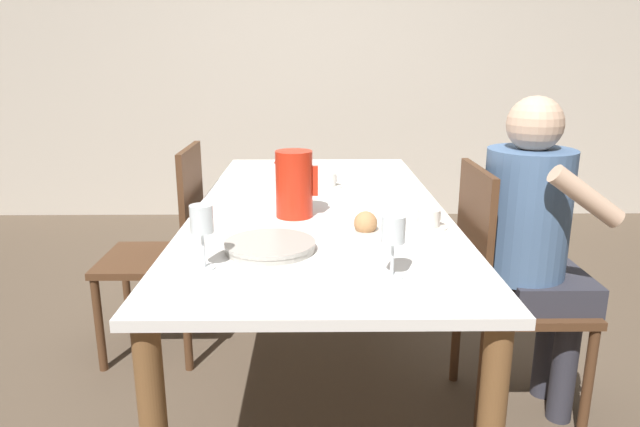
# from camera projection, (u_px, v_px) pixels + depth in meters

# --- Properties ---
(ground_plane) EXTENTS (20.00, 20.00, 0.00)m
(ground_plane) POSITION_uv_depth(u_px,v_px,m) (319.00, 366.00, 2.49)
(ground_plane) COLOR brown
(wall_back) EXTENTS (10.00, 0.06, 2.60)m
(wall_back) POSITION_uv_depth(u_px,v_px,m) (316.00, 57.00, 4.55)
(wall_back) COLOR beige
(wall_back) RESTS_ON ground_plane
(dining_table) EXTENTS (0.97, 2.08, 0.73)m
(dining_table) POSITION_uv_depth(u_px,v_px,m) (319.00, 224.00, 2.32)
(dining_table) COLOR white
(dining_table) RESTS_ON ground_plane
(chair_person_side) EXTENTS (0.42, 0.42, 0.94)m
(chair_person_side) POSITION_uv_depth(u_px,v_px,m) (503.00, 287.00, 2.08)
(chair_person_side) COLOR #51331E
(chair_person_side) RESTS_ON ground_plane
(chair_opposite) EXTENTS (0.42, 0.42, 0.94)m
(chair_opposite) POSITION_uv_depth(u_px,v_px,m) (167.00, 247.00, 2.51)
(chair_opposite) COLOR #51331E
(chair_opposite) RESTS_ON ground_plane
(person_seated) EXTENTS (0.39, 0.41, 1.18)m
(person_seated) POSITION_uv_depth(u_px,v_px,m) (534.00, 233.00, 2.02)
(person_seated) COLOR #33333D
(person_seated) RESTS_ON ground_plane
(red_pitcher) EXTENTS (0.16, 0.14, 0.25)m
(red_pitcher) POSITION_uv_depth(u_px,v_px,m) (294.00, 184.00, 2.10)
(red_pitcher) COLOR red
(red_pitcher) RESTS_ON dining_table
(wine_glass_water) EXTENTS (0.06, 0.06, 0.19)m
(wine_glass_water) POSITION_uv_depth(u_px,v_px,m) (202.00, 222.00, 1.57)
(wine_glass_water) COLOR white
(wine_glass_water) RESTS_ON dining_table
(wine_glass_juice) EXTENTS (0.06, 0.06, 0.17)m
(wine_glass_juice) POSITION_uv_depth(u_px,v_px,m) (393.00, 233.00, 1.51)
(wine_glass_juice) COLOR white
(wine_glass_juice) RESTS_ON dining_table
(teacup_near_person) EXTENTS (0.13, 0.13, 0.06)m
(teacup_near_person) POSITION_uv_depth(u_px,v_px,m) (429.00, 220.00, 1.99)
(teacup_near_person) COLOR silver
(teacup_near_person) RESTS_ON dining_table
(teacup_across) EXTENTS (0.13, 0.13, 0.06)m
(teacup_across) POSITION_uv_depth(u_px,v_px,m) (328.00, 181.00, 2.60)
(teacup_across) COLOR silver
(teacup_across) RESTS_ON dining_table
(serving_tray) EXTENTS (0.28, 0.28, 0.03)m
(serving_tray) POSITION_uv_depth(u_px,v_px,m) (270.00, 246.00, 1.75)
(serving_tray) COLOR #B7B2A8
(serving_tray) RESTS_ON dining_table
(bread_plate) EXTENTS (0.19, 0.19, 0.08)m
(bread_plate) POSITION_uv_depth(u_px,v_px,m) (365.00, 227.00, 1.92)
(bread_plate) COLOR silver
(bread_plate) RESTS_ON dining_table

